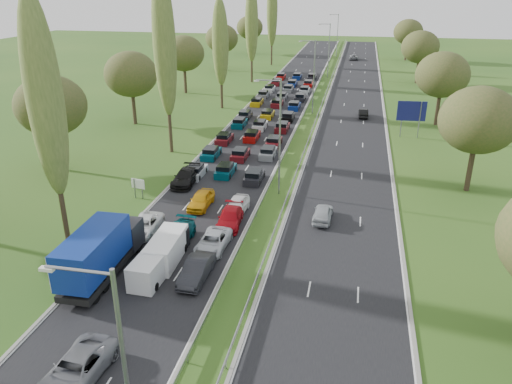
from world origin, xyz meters
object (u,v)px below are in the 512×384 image
Objects in this scene: blue_lorry at (101,251)px; direction_sign at (411,113)px; white_van_rear at (168,247)px; white_van_front at (154,265)px; info_sign at (138,186)px; near_car_3 at (186,177)px; near_car_2 at (144,226)px.

blue_lorry is 49.46m from direction_sign.
white_van_rear is 44.75m from direction_sign.
info_sign is at bearing 120.18° from white_van_front.
near_car_3 is at bearing 88.88° from blue_lorry.
blue_lorry is 1.83× the size of direction_sign.
blue_lorry is (-0.01, -18.97, 1.26)m from near_car_3.
white_van_front is 0.96× the size of direction_sign.
white_van_front is at bearing -61.88° from info_sign.
info_sign is at bearing 102.39° from blue_lorry.
near_car_3 is 0.57× the size of blue_lorry.
blue_lorry reaches higher than white_van_front.
direction_sign reaches higher than white_van_front.
blue_lorry is (-0.26, -7.14, 1.36)m from near_car_2.
white_van_rear is at bearing -118.64° from direction_sign.
near_car_3 is at bearing 102.31° from white_van_rear.
blue_lorry is at bearing -76.52° from info_sign.
blue_lorry is at bearing -142.99° from white_van_rear.
blue_lorry is 1.92× the size of white_van_front.
white_van_front is 15.39m from info_sign.
info_sign is (-7.38, 11.00, 0.28)m from white_van_rear.
white_van_rear is 1.02× the size of direction_sign.
white_van_front is 2.58m from white_van_rear.
near_car_3 is 2.61× the size of info_sign.
direction_sign is (21.55, 41.79, 2.54)m from white_van_front.
direction_sign is at bearing 58.00° from blue_lorry.
blue_lorry is at bearing -168.69° from white_van_front.
near_car_3 is 1.03× the size of white_van_rear.
near_car_3 reaches higher than near_car_2.
info_sign is (-3.42, -4.77, 0.56)m from near_car_3.
blue_lorry is 14.62m from info_sign.
white_van_rear is (3.72, -3.93, 0.37)m from near_car_2.
near_car_2 is 7.27m from blue_lorry.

